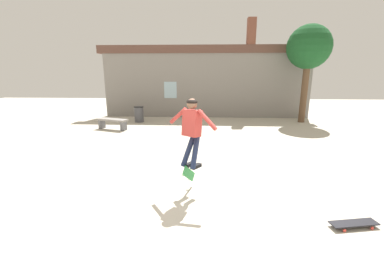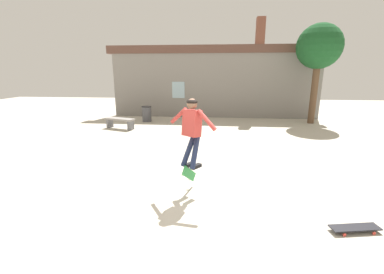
% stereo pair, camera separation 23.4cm
% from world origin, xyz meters
% --- Properties ---
extents(ground_plane, '(40.00, 40.00, 0.00)m').
position_xyz_m(ground_plane, '(0.00, 0.00, 0.00)').
color(ground_plane, beige).
extents(building_backdrop, '(11.99, 0.52, 5.27)m').
position_xyz_m(building_backdrop, '(0.03, 9.97, 2.06)').
color(building_backdrop, gray).
rests_on(building_backdrop, ground_plane).
extents(tree_right, '(2.09, 2.09, 4.73)m').
position_xyz_m(tree_right, '(4.93, 8.59, 3.61)').
color(tree_right, brown).
rests_on(tree_right, ground_plane).
extents(park_bench, '(1.48, 0.84, 0.48)m').
position_xyz_m(park_bench, '(-4.18, 6.39, 0.34)').
color(park_bench, gray).
rests_on(park_bench, ground_plane).
extents(trash_bin, '(0.51, 0.51, 0.80)m').
position_xyz_m(trash_bin, '(-3.42, 8.20, 0.42)').
color(trash_bin, '#47474C').
rests_on(trash_bin, ground_plane).
extents(skater, '(1.01, 0.77, 1.43)m').
position_xyz_m(skater, '(-0.28, 0.33, 1.45)').
color(skater, '#B23833').
extents(skateboard_flipping, '(0.27, 0.74, 0.59)m').
position_xyz_m(skateboard_flipping, '(-0.35, 0.42, 0.40)').
color(skateboard_flipping, '#237F38').
extents(skateboard_resting, '(0.83, 0.35, 0.08)m').
position_xyz_m(skateboard_resting, '(2.50, -0.76, 0.07)').
color(skateboard_resting, black).
rests_on(skateboard_resting, ground_plane).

